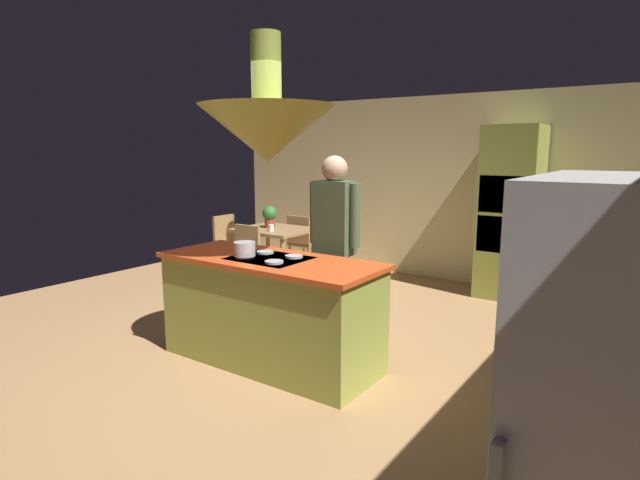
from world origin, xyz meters
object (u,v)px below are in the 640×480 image
at_px(chair_at_corner, 229,241).
at_px(potted_plant_on_table, 270,216).
at_px(dining_table, 275,236).
at_px(kitchen_island, 270,310).
at_px(chair_by_back_wall, 303,240).
at_px(cooking_pot_on_cooktop, 244,249).
at_px(person_at_island, 334,238).
at_px(chair_facing_island, 242,255).
at_px(oven_tower, 510,213).
at_px(cup_on_table, 271,228).

distance_m(chair_at_corner, potted_plant_on_table, 0.88).
height_order(dining_table, potted_plant_on_table, potted_plant_on_table).
height_order(kitchen_island, chair_by_back_wall, kitchen_island).
relative_size(dining_table, potted_plant_on_table, 3.27).
bearing_deg(cooking_pot_on_cooktop, kitchen_island, 39.09).
distance_m(kitchen_island, chair_at_corner, 3.32).
distance_m(person_at_island, chair_facing_island, 2.14).
relative_size(kitchen_island, chair_by_back_wall, 2.25).
bearing_deg(potted_plant_on_table, person_at_island, -35.80).
bearing_deg(kitchen_island, potted_plant_on_table, 130.35).
height_order(chair_facing_island, potted_plant_on_table, potted_plant_on_table).
height_order(person_at_island, chair_facing_island, person_at_island).
bearing_deg(person_at_island, chair_by_back_wall, 132.66).
distance_m(chair_facing_island, potted_plant_on_table, 0.79).
bearing_deg(potted_plant_on_table, cooking_pot_on_cooktop, -53.91).
bearing_deg(oven_tower, chair_at_corner, -162.70).
relative_size(kitchen_island, potted_plant_on_table, 6.53).
distance_m(dining_table, cooking_pot_on_cooktop, 2.73).
distance_m(oven_tower, potted_plant_on_table, 3.11).
distance_m(potted_plant_on_table, cooking_pot_on_cooktop, 2.78).
distance_m(chair_facing_island, chair_by_back_wall, 1.28).
relative_size(chair_by_back_wall, cooking_pot_on_cooktop, 4.83).
relative_size(kitchen_island, cooking_pot_on_cooktop, 10.88).
bearing_deg(cup_on_table, dining_table, 119.31).
height_order(oven_tower, cup_on_table, oven_tower).
xyz_separation_m(chair_by_back_wall, chair_at_corner, (-0.87, -0.64, 0.00)).
relative_size(oven_tower, cup_on_table, 23.44).
xyz_separation_m(kitchen_island, person_at_island, (0.21, 0.66, 0.56)).
xyz_separation_m(oven_tower, cooking_pot_on_cooktop, (-1.26, -3.37, -0.05)).
bearing_deg(chair_by_back_wall, kitchen_island, 121.80).
xyz_separation_m(dining_table, cooking_pot_on_cooktop, (1.54, -2.23, 0.35)).
xyz_separation_m(oven_tower, chair_by_back_wall, (-2.80, -0.50, -0.55)).
distance_m(dining_table, cup_on_table, 0.29).
distance_m(chair_at_corner, cooking_pot_on_cooktop, 3.32).
xyz_separation_m(chair_facing_island, chair_by_back_wall, (0.00, 1.28, 0.00)).
bearing_deg(chair_facing_island, dining_table, 90.00).
height_order(oven_tower, dining_table, oven_tower).
xyz_separation_m(potted_plant_on_table, cooking_pot_on_cooktop, (1.64, -2.24, 0.08)).
bearing_deg(chair_facing_island, cooking_pot_on_cooktop, -45.88).
relative_size(person_at_island, chair_at_corner, 2.03).
bearing_deg(person_at_island, potted_plant_on_table, 144.20).
xyz_separation_m(cup_on_table, cooking_pot_on_cooktop, (1.42, -2.02, 0.20)).
height_order(dining_table, chair_by_back_wall, chair_by_back_wall).
relative_size(chair_at_corner, cooking_pot_on_cooktop, 4.83).
xyz_separation_m(kitchen_island, chair_by_back_wall, (-1.70, 2.74, 0.04)).
bearing_deg(person_at_island, chair_facing_island, 157.49).
height_order(potted_plant_on_table, cup_on_table, potted_plant_on_table).
bearing_deg(person_at_island, kitchen_island, -107.89).
relative_size(chair_by_back_wall, cup_on_table, 9.67).
height_order(oven_tower, cooking_pot_on_cooktop, oven_tower).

